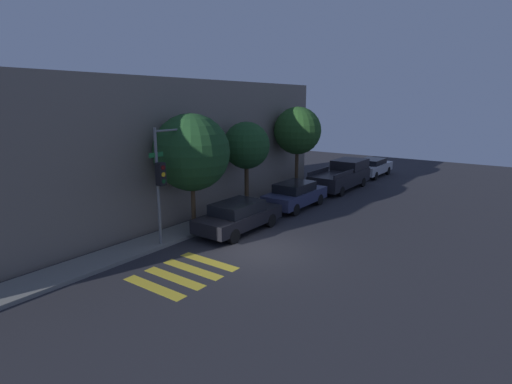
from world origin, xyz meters
TOP-DOWN VIEW (x-y plane):
  - ground_plane at (0.00, 0.00)m, footprint 60.00×60.00m
  - sidewalk at (0.00, 4.00)m, footprint 26.00×1.61m
  - building_row at (0.00, 8.21)m, footprint 26.00×6.00m
  - crosswalk at (-3.30, 0.80)m, footprint 3.05×2.60m
  - traffic_light_pole at (-1.57, 3.37)m, footprint 2.29×0.56m
  - sedan_near_corner at (1.41, 2.10)m, footprint 4.49×1.84m
  - sedan_middle at (6.47, 2.10)m, footprint 4.34×1.79m
  - pickup_truck at (12.68, 2.10)m, footprint 5.73×2.04m
  - sedan_far_end at (18.37, 2.10)m, footprint 4.66×1.82m
  - tree_near_corner at (0.35, 3.88)m, footprint 3.43×3.43m
  - tree_midblock at (4.36, 3.88)m, footprint 2.46×2.46m
  - tree_far_end at (9.62, 3.88)m, footprint 2.95×2.95m

SIDE VIEW (x-z plane):
  - ground_plane at x=0.00m, z-range 0.00..0.00m
  - crosswalk at x=-3.30m, z-range 0.00..0.00m
  - sidewalk at x=0.00m, z-range 0.00..0.14m
  - sedan_near_corner at x=1.41m, z-range 0.04..1.44m
  - sedan_far_end at x=18.37m, z-range 0.05..1.44m
  - sedan_middle at x=6.47m, z-range 0.04..1.49m
  - pickup_truck at x=12.68m, z-range 0.00..1.85m
  - traffic_light_pole at x=-1.57m, z-range 0.86..5.71m
  - building_row at x=0.00m, z-range 0.00..6.88m
  - tree_midblock at x=4.36m, z-range 1.15..5.94m
  - tree_near_corner at x=0.35m, z-range 0.94..6.27m
  - tree_far_end at x=9.62m, z-range 1.26..6.75m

